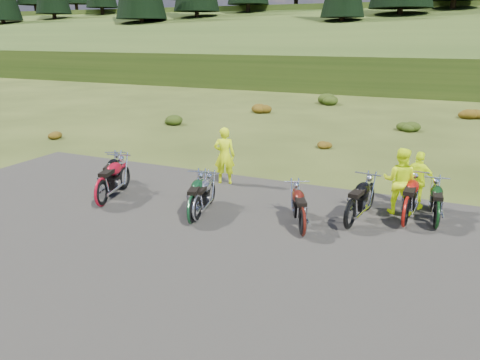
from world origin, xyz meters
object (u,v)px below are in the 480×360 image
at_px(motorcycle_3, 197,221).
at_px(motorcycle_7, 435,230).
at_px(motorcycle_0, 108,196).
at_px(person_middle, 224,156).

distance_m(motorcycle_3, motorcycle_7, 5.91).
relative_size(motorcycle_3, motorcycle_7, 0.98).
height_order(motorcycle_0, person_middle, person_middle).
distance_m(motorcycle_0, motorcycle_7, 9.07).
xyz_separation_m(motorcycle_7, person_middle, (-6.34, 1.21, 0.91)).
height_order(motorcycle_7, person_middle, person_middle).
bearing_deg(motorcycle_0, motorcycle_7, -105.56).
xyz_separation_m(motorcycle_0, motorcycle_3, (3.39, -0.64, 0.00)).
bearing_deg(motorcycle_7, motorcycle_0, 92.35).
bearing_deg(motorcycle_0, motorcycle_3, -124.45).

